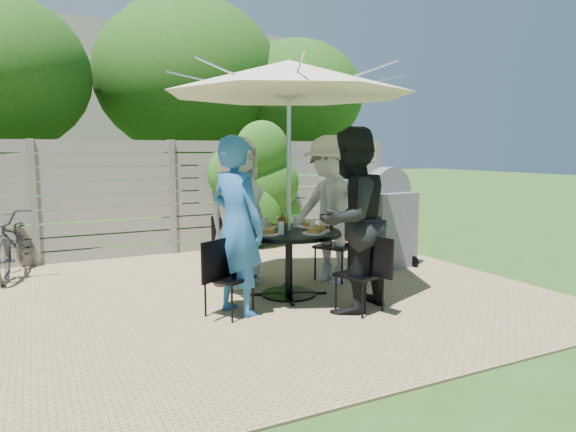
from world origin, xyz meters
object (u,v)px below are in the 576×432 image
plate_back (265,226)px  plate_front (314,232)px  patio_table (289,251)px  glass_left (281,228)px  bbq_grill (387,222)px  glass_right (296,221)px  chair_left (229,293)px  person_left (237,226)px  umbrella (289,78)px  glass_front (313,226)px  person_right (331,210)px  chair_front (360,290)px  chair_back (231,264)px  coffee_cup (280,223)px  glass_back (266,224)px  plate_left (268,233)px  syrup_jug (282,224)px  person_back (237,211)px  bicycle (14,240)px  plate_extra (319,229)px  plate_right (308,225)px  person_front (351,221)px  chair_right (336,259)px

plate_back → plate_front: 0.72m
patio_table → glass_left: 0.41m
bbq_grill → glass_left: bearing=-163.2°
patio_table → glass_right: (0.19, 0.20, 0.30)m
chair_left → person_left: bearing=-6.0°
umbrella → plate_back: umbrella is taller
glass_front → person_right: bearing=43.7°
chair_front → chair_left: bearing=50.7°
patio_table → chair_back: bearing=113.9°
person_right → coffee_cup: (-0.76, -0.10, -0.10)m
chair_back → glass_left: size_ratio=5.89×
glass_back → bbq_grill: bearing=13.8°
glass_front → plate_left: bearing=174.8°
person_left → syrup_jug: (0.68, 0.36, -0.07)m
person_back → plate_left: 0.91m
person_right → plate_front: 0.92m
chair_front → plate_back: 1.43m
chair_left → bicycle: 3.60m
person_left → patio_table: bearing=-90.0°
plate_back → plate_extra: size_ratio=1.08×
patio_table → bbq_grill: size_ratio=1.07×
person_left → glass_front: 0.97m
chair_front → plate_front: plate_front is taller
person_back → plate_right: person_back is taller
patio_table → chair_left: (-0.88, -0.39, -0.29)m
glass_front → syrup_jug: 0.35m
patio_table → chair_back: 1.01m
chair_left → chair_front: chair_front is taller
chair_left → person_front: person_front is taller
chair_front → person_front: size_ratio=0.43×
patio_table → person_front: bearing=-66.0°
chair_front → glass_back: glass_back is taller
person_left → syrup_jug: 0.77m
person_left → person_right: size_ratio=0.98×
plate_front → plate_extra: size_ratio=1.08×
umbrella → person_front: 1.72m
plate_right → person_back: bearing=137.4°
coffee_cup → bicycle: 3.73m
chair_left → bicycle: size_ratio=0.46×
person_right → plate_extra: (-0.47, -0.54, -0.14)m
patio_table → chair_left: chair_left is taller
chair_back → glass_right: bearing=22.5°
coffee_cup → bicycle: (-2.87, 2.36, -0.36)m
umbrella → syrup_jug: 1.62m
person_left → bbq_grill: (2.70, 1.06, -0.26)m
plate_left → chair_front: bearing=-45.6°
glass_right → bicycle: (-3.06, 2.40, -0.37)m
person_right → chair_right: bearing=90.9°
person_right → chair_back: bearing=-139.3°
person_left → coffee_cup: person_left is taller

